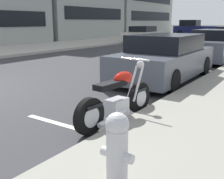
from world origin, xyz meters
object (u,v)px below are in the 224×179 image
at_px(parked_motorcycle, 118,100).
at_px(parked_car_at_intersection, 215,46).
at_px(parked_car_far_down_curb, 165,58).
at_px(car_opposite_curb, 143,35).
at_px(crossing_truck, 196,29).
at_px(fire_hydrant, 117,147).

bearing_deg(parked_motorcycle, parked_car_at_intersection, 8.58).
xyz_separation_m(parked_car_far_down_curb, car_opposite_curb, (13.58, 8.04, -0.02)).
bearing_deg(car_opposite_curb, parked_car_far_down_curb, 28.61).
height_order(parked_car_at_intersection, crossing_truck, crossing_truck).
bearing_deg(car_opposite_curb, parked_car_at_intersection, 42.70).
distance_m(parked_car_far_down_curb, fire_hydrant, 6.17).
height_order(car_opposite_curb, fire_hydrant, car_opposite_curb).
xyz_separation_m(parked_car_at_intersection, car_opposite_curb, (8.27, 8.19, -0.03)).
bearing_deg(parked_car_far_down_curb, fire_hydrant, -162.05).
xyz_separation_m(parked_car_far_down_curb, crossing_truck, (24.91, 7.06, 0.24)).
relative_size(parked_motorcycle, crossing_truck, 0.39).
height_order(parked_car_far_down_curb, fire_hydrant, parked_car_far_down_curb).
height_order(parked_car_far_down_curb, car_opposite_curb, parked_car_far_down_curb).
bearing_deg(crossing_truck, parked_motorcycle, 104.74).
xyz_separation_m(parked_car_at_intersection, crossing_truck, (19.60, 7.21, 0.23)).
distance_m(parked_car_far_down_curb, car_opposite_curb, 15.78).
relative_size(parked_car_at_intersection, car_opposite_curb, 1.02).
height_order(parked_car_at_intersection, fire_hydrant, parked_car_at_intersection).
bearing_deg(crossing_truck, parked_car_far_down_curb, 105.26).
distance_m(parked_car_far_down_curb, crossing_truck, 25.89).
relative_size(parked_motorcycle, parked_car_far_down_curb, 0.46).
height_order(parked_car_at_intersection, car_opposite_curb, parked_car_at_intersection).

